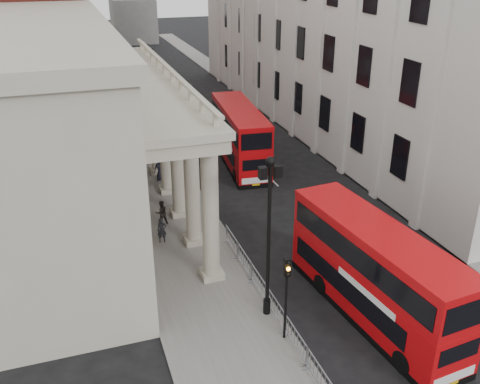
{
  "coord_description": "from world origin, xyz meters",
  "views": [
    {
      "loc": [
        -8.81,
        -16.19,
        16.69
      ],
      "look_at": [
        0.71,
        12.05,
        3.08
      ],
      "focal_mm": 40.0,
      "sensor_mm": 36.0,
      "label": 1
    }
  ],
  "objects_px": {
    "lamp_post_north": "(149,80)",
    "traffic_light": "(287,284)",
    "bus_near": "(375,272)",
    "pedestrian_a": "(162,230)",
    "pedestrian_b": "(161,213)",
    "lamp_post_mid": "(188,128)",
    "pedestrian_c": "(160,169)",
    "lamp_post_south": "(269,228)",
    "bus_far": "(240,135)"
  },
  "relations": [
    {
      "from": "lamp_post_north",
      "to": "traffic_light",
      "type": "distance_m",
      "value": 34.07
    },
    {
      "from": "bus_near",
      "to": "traffic_light",
      "type": "bearing_deg",
      "value": 178.99
    },
    {
      "from": "pedestrian_a",
      "to": "pedestrian_b",
      "type": "xyz_separation_m",
      "value": [
        0.43,
        2.34,
        0.03
      ]
    },
    {
      "from": "lamp_post_mid",
      "to": "pedestrian_c",
      "type": "relative_size",
      "value": 4.32
    },
    {
      "from": "pedestrian_c",
      "to": "lamp_post_south",
      "type": "bearing_deg",
      "value": -57.6
    },
    {
      "from": "bus_far",
      "to": "pedestrian_b",
      "type": "bearing_deg",
      "value": -127.17
    },
    {
      "from": "lamp_post_mid",
      "to": "bus_near",
      "type": "height_order",
      "value": "lamp_post_mid"
    },
    {
      "from": "bus_far",
      "to": "pedestrian_a",
      "type": "height_order",
      "value": "bus_far"
    },
    {
      "from": "traffic_light",
      "to": "pedestrian_a",
      "type": "xyz_separation_m",
      "value": [
        -3.65,
        10.7,
        -2.19
      ]
    },
    {
      "from": "lamp_post_south",
      "to": "lamp_post_north",
      "type": "height_order",
      "value": "same"
    },
    {
      "from": "bus_near",
      "to": "lamp_post_south",
      "type": "bearing_deg",
      "value": 155.98
    },
    {
      "from": "lamp_post_north",
      "to": "bus_far",
      "type": "distance_m",
      "value": 13.23
    },
    {
      "from": "pedestrian_a",
      "to": "lamp_post_mid",
      "type": "bearing_deg",
      "value": 68.12
    },
    {
      "from": "pedestrian_a",
      "to": "pedestrian_c",
      "type": "distance_m",
      "value": 9.76
    },
    {
      "from": "lamp_post_south",
      "to": "pedestrian_b",
      "type": "distance_m",
      "value": 12.12
    },
    {
      "from": "lamp_post_mid",
      "to": "pedestrian_a",
      "type": "height_order",
      "value": "lamp_post_mid"
    },
    {
      "from": "lamp_post_south",
      "to": "lamp_post_mid",
      "type": "height_order",
      "value": "same"
    },
    {
      "from": "lamp_post_south",
      "to": "pedestrian_a",
      "type": "height_order",
      "value": "lamp_post_south"
    },
    {
      "from": "lamp_post_mid",
      "to": "pedestrian_a",
      "type": "xyz_separation_m",
      "value": [
        -3.55,
        -7.32,
        -3.99
      ]
    },
    {
      "from": "traffic_light",
      "to": "pedestrian_c",
      "type": "height_order",
      "value": "traffic_light"
    },
    {
      "from": "lamp_post_north",
      "to": "bus_far",
      "type": "bearing_deg",
      "value": -65.66
    },
    {
      "from": "bus_far",
      "to": "pedestrian_a",
      "type": "xyz_separation_m",
      "value": [
        -8.92,
        -11.46,
        -1.6
      ]
    },
    {
      "from": "pedestrian_c",
      "to": "lamp_post_north",
      "type": "bearing_deg",
      "value": 109.38
    },
    {
      "from": "traffic_light",
      "to": "pedestrian_b",
      "type": "xyz_separation_m",
      "value": [
        -3.22,
        13.04,
        -2.16
      ]
    },
    {
      "from": "pedestrian_b",
      "to": "pedestrian_c",
      "type": "xyz_separation_m",
      "value": [
        1.33,
        7.25,
        0.13
      ]
    },
    {
      "from": "lamp_post_north",
      "to": "bus_near",
      "type": "relative_size",
      "value": 0.73
    },
    {
      "from": "lamp_post_mid",
      "to": "bus_far",
      "type": "distance_m",
      "value": 7.19
    },
    {
      "from": "lamp_post_mid",
      "to": "bus_far",
      "type": "height_order",
      "value": "lamp_post_mid"
    },
    {
      "from": "lamp_post_north",
      "to": "traffic_light",
      "type": "xyz_separation_m",
      "value": [
        0.1,
        -34.02,
        -1.8
      ]
    },
    {
      "from": "lamp_post_north",
      "to": "bus_far",
      "type": "relative_size",
      "value": 0.73
    },
    {
      "from": "lamp_post_north",
      "to": "pedestrian_c",
      "type": "relative_size",
      "value": 4.32
    },
    {
      "from": "lamp_post_north",
      "to": "traffic_light",
      "type": "relative_size",
      "value": 1.93
    },
    {
      "from": "lamp_post_mid",
      "to": "lamp_post_south",
      "type": "bearing_deg",
      "value": -90.0
    },
    {
      "from": "traffic_light",
      "to": "bus_far",
      "type": "height_order",
      "value": "bus_far"
    },
    {
      "from": "lamp_post_mid",
      "to": "bus_near",
      "type": "xyz_separation_m",
      "value": [
        4.91,
        -17.61,
        -2.4
      ]
    },
    {
      "from": "lamp_post_south",
      "to": "lamp_post_north",
      "type": "relative_size",
      "value": 1.0
    },
    {
      "from": "lamp_post_north",
      "to": "bus_near",
      "type": "bearing_deg",
      "value": -81.69
    },
    {
      "from": "lamp_post_mid",
      "to": "pedestrian_a",
      "type": "relative_size",
      "value": 5.21
    },
    {
      "from": "bus_near",
      "to": "bus_far",
      "type": "distance_m",
      "value": 21.76
    },
    {
      "from": "lamp_post_south",
      "to": "bus_far",
      "type": "relative_size",
      "value": 0.73
    },
    {
      "from": "lamp_post_south",
      "to": "pedestrian_a",
      "type": "bearing_deg",
      "value": 112.25
    },
    {
      "from": "lamp_post_south",
      "to": "pedestrian_c",
      "type": "xyz_separation_m",
      "value": [
        -1.79,
        18.28,
        -3.83
      ]
    },
    {
      "from": "lamp_post_south",
      "to": "pedestrian_a",
      "type": "distance_m",
      "value": 10.19
    },
    {
      "from": "traffic_light",
      "to": "bus_far",
      "type": "relative_size",
      "value": 0.38
    },
    {
      "from": "bus_far",
      "to": "pedestrian_c",
      "type": "xyz_separation_m",
      "value": [
        -7.15,
        -1.87,
        -1.44
      ]
    },
    {
      "from": "lamp_post_north",
      "to": "pedestrian_b",
      "type": "distance_m",
      "value": 21.57
    },
    {
      "from": "bus_near",
      "to": "bus_far",
      "type": "height_order",
      "value": "bus_far"
    },
    {
      "from": "lamp_post_north",
      "to": "traffic_light",
      "type": "bearing_deg",
      "value": -89.83
    },
    {
      "from": "lamp_post_mid",
      "to": "lamp_post_north",
      "type": "height_order",
      "value": "same"
    },
    {
      "from": "lamp_post_south",
      "to": "traffic_light",
      "type": "height_order",
      "value": "lamp_post_south"
    }
  ]
}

